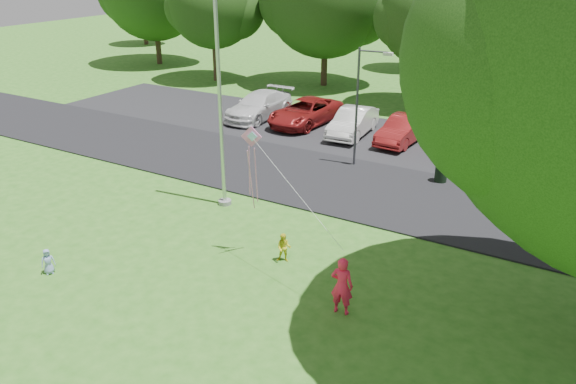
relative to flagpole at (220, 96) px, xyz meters
The scene contains 13 objects.
ground 7.39m from the flagpole, 55.01° to the right, with size 120.00×120.00×0.00m, color #2F6C1C.
park_road 6.73m from the flagpole, 48.81° to the left, with size 60.00×6.00×0.06m, color black.
parking_strip 11.82m from the flagpole, 71.57° to the left, with size 42.00×7.00×0.06m, color black.
flagpole is the anchor object (origin of this frame).
street_lamp 6.96m from the flagpole, 66.71° to the left, with size 1.46×0.27×5.20m.
trash_can 9.73m from the flagpole, 44.14° to the left, with size 0.54×0.54×0.85m.
tree_row 19.95m from the flagpole, 75.18° to the left, with size 64.35×11.94×10.88m.
horizon_trees 29.85m from the flagpole, 75.32° to the left, with size 77.46×7.20×7.02m.
parked_cars 11.32m from the flagpole, 76.39° to the left, with size 19.65×5.34×1.45m.
woman 8.60m from the flagpole, 30.95° to the right, with size 0.60×0.40×1.65m, color #FF2148.
child_yellow 6.09m from the flagpole, 31.65° to the right, with size 0.46×0.36×0.94m, color yellow.
child_blue 7.83m from the flagpole, 103.06° to the right, with size 0.39×0.26×0.80m, color #8AA0D3.
kite 4.21m from the flagpole, 40.33° to the right, with size 4.00×1.69×2.72m.
Camera 1 is at (8.38, -10.54, 8.86)m, focal length 35.00 mm.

